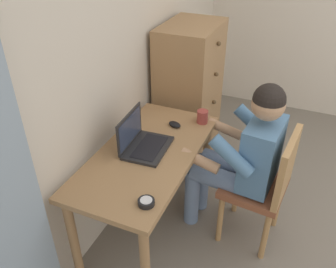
{
  "coord_description": "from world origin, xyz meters",
  "views": [
    {
      "loc": [
        -1.91,
        1.0,
        2.05
      ],
      "look_at": [
        -0.19,
        1.73,
        0.85
      ],
      "focal_mm": 37.41,
      "sensor_mm": 36.0,
      "label": 1
    }
  ],
  "objects_px": {
    "desk": "(148,166)",
    "coffee_mug": "(203,116)",
    "dresser": "(189,97)",
    "desk_clock": "(146,202)",
    "computer_mouse": "(175,124)",
    "laptop": "(142,141)",
    "chair": "(265,183)",
    "person_seated": "(242,154)"
  },
  "relations": [
    {
      "from": "desk",
      "to": "coffee_mug",
      "type": "bearing_deg",
      "value": -22.78
    },
    {
      "from": "dresser",
      "to": "desk_clock",
      "type": "bearing_deg",
      "value": -168.57
    },
    {
      "from": "computer_mouse",
      "to": "desk_clock",
      "type": "relative_size",
      "value": 1.11
    },
    {
      "from": "laptop",
      "to": "desk_clock",
      "type": "height_order",
      "value": "laptop"
    },
    {
      "from": "chair",
      "to": "person_seated",
      "type": "distance_m",
      "value": 0.26
    },
    {
      "from": "dresser",
      "to": "person_seated",
      "type": "bearing_deg",
      "value": -138.39
    },
    {
      "from": "chair",
      "to": "computer_mouse",
      "type": "relative_size",
      "value": 8.94
    },
    {
      "from": "desk",
      "to": "chair",
      "type": "height_order",
      "value": "chair"
    },
    {
      "from": "chair",
      "to": "laptop",
      "type": "height_order",
      "value": "laptop"
    },
    {
      "from": "chair",
      "to": "laptop",
      "type": "relative_size",
      "value": 2.52
    },
    {
      "from": "person_seated",
      "to": "chair",
      "type": "bearing_deg",
      "value": -95.01
    },
    {
      "from": "laptop",
      "to": "chair",
      "type": "bearing_deg",
      "value": -71.71
    },
    {
      "from": "dresser",
      "to": "coffee_mug",
      "type": "xyz_separation_m",
      "value": [
        -0.53,
        -0.29,
        0.15
      ]
    },
    {
      "from": "chair",
      "to": "desk_clock",
      "type": "distance_m",
      "value": 0.92
    },
    {
      "from": "desk",
      "to": "desk_clock",
      "type": "bearing_deg",
      "value": -154.67
    },
    {
      "from": "dresser",
      "to": "coffee_mug",
      "type": "bearing_deg",
      "value": -150.95
    },
    {
      "from": "dresser",
      "to": "person_seated",
      "type": "xyz_separation_m",
      "value": [
        -0.72,
        -0.64,
        0.04
      ]
    },
    {
      "from": "desk",
      "to": "person_seated",
      "type": "height_order",
      "value": "person_seated"
    },
    {
      "from": "laptop",
      "to": "coffee_mug",
      "type": "bearing_deg",
      "value": -28.87
    },
    {
      "from": "laptop",
      "to": "desk",
      "type": "bearing_deg",
      "value": -116.3
    },
    {
      "from": "person_seated",
      "to": "laptop",
      "type": "relative_size",
      "value": 3.42
    },
    {
      "from": "desk",
      "to": "chair",
      "type": "xyz_separation_m",
      "value": [
        0.28,
        -0.73,
        -0.13
      ]
    },
    {
      "from": "desk",
      "to": "person_seated",
      "type": "distance_m",
      "value": 0.63
    },
    {
      "from": "desk",
      "to": "coffee_mug",
      "type": "distance_m",
      "value": 0.55
    },
    {
      "from": "chair",
      "to": "desk",
      "type": "bearing_deg",
      "value": 111.17
    },
    {
      "from": "computer_mouse",
      "to": "desk_clock",
      "type": "bearing_deg",
      "value": -146.72
    },
    {
      "from": "laptop",
      "to": "computer_mouse",
      "type": "xyz_separation_m",
      "value": [
        0.33,
        -0.09,
        -0.04
      ]
    },
    {
      "from": "dresser",
      "to": "chair",
      "type": "bearing_deg",
      "value": -131.81
    },
    {
      "from": "desk_clock",
      "to": "person_seated",
      "type": "bearing_deg",
      "value": -25.38
    },
    {
      "from": "computer_mouse",
      "to": "coffee_mug",
      "type": "relative_size",
      "value": 0.83
    },
    {
      "from": "coffee_mug",
      "to": "desk",
      "type": "bearing_deg",
      "value": 157.22
    },
    {
      "from": "desk_clock",
      "to": "chair",
      "type": "bearing_deg",
      "value": -36.59
    },
    {
      "from": "desk",
      "to": "desk_clock",
      "type": "xyz_separation_m",
      "value": [
        -0.43,
        -0.2,
        0.13
      ]
    },
    {
      "from": "computer_mouse",
      "to": "desk",
      "type": "bearing_deg",
      "value": -165.1
    },
    {
      "from": "chair",
      "to": "coffee_mug",
      "type": "bearing_deg",
      "value": 68.8
    },
    {
      "from": "laptop",
      "to": "dresser",
      "type": "bearing_deg",
      "value": 2.26
    },
    {
      "from": "person_seated",
      "to": "computer_mouse",
      "type": "height_order",
      "value": "person_seated"
    },
    {
      "from": "laptop",
      "to": "desk_clock",
      "type": "xyz_separation_m",
      "value": [
        -0.45,
        -0.25,
        -0.04
      ]
    },
    {
      "from": "dresser",
      "to": "desk_clock",
      "type": "distance_m",
      "value": 1.48
    },
    {
      "from": "dresser",
      "to": "person_seated",
      "type": "distance_m",
      "value": 0.96
    },
    {
      "from": "laptop",
      "to": "person_seated",
      "type": "bearing_deg",
      "value": -65.37
    },
    {
      "from": "dresser",
      "to": "computer_mouse",
      "type": "xyz_separation_m",
      "value": [
        -0.66,
        -0.13,
        0.12
      ]
    }
  ]
}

